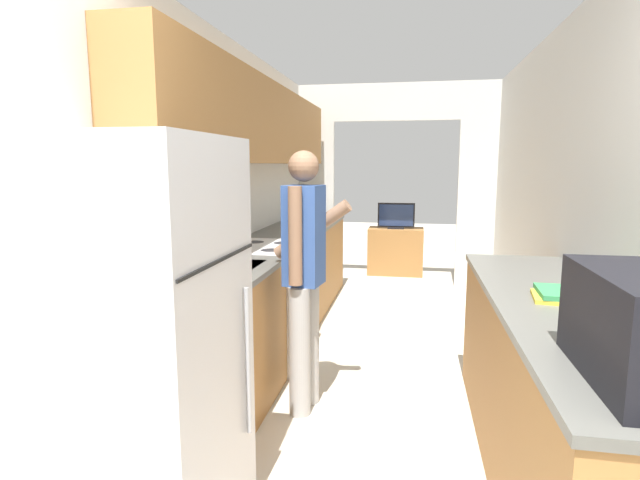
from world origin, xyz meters
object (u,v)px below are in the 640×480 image
(refrigerator, at_px, (132,346))
(television, at_px, (396,216))
(tv_cabinet, at_px, (395,251))
(book_stack, at_px, (558,295))
(range_oven, at_px, (263,301))
(person, at_px, (304,275))

(refrigerator, bearing_deg, television, 80.65)
(tv_cabinet, relative_size, television, 1.50)
(tv_cabinet, height_order, television, television)
(refrigerator, bearing_deg, tv_cabinet, 80.72)
(tv_cabinet, distance_m, television, 0.50)
(refrigerator, distance_m, book_stack, 1.89)
(television, bearing_deg, refrigerator, -99.35)
(range_oven, height_order, tv_cabinet, range_oven)
(person, bearing_deg, television, 1.73)
(refrigerator, xyz_separation_m, book_stack, (1.75, 0.72, 0.10))
(range_oven, bearing_deg, tv_cabinet, 74.28)
(person, bearing_deg, book_stack, -101.78)
(tv_cabinet, bearing_deg, person, -95.93)
(person, distance_m, television, 4.02)
(refrigerator, distance_m, television, 5.25)
(range_oven, distance_m, book_stack, 2.24)
(range_oven, xyz_separation_m, television, (0.92, 3.23, 0.36))
(refrigerator, height_order, person, refrigerator)
(book_stack, bearing_deg, person, 160.49)
(refrigerator, bearing_deg, book_stack, 22.28)
(refrigerator, distance_m, person, 1.26)
(range_oven, height_order, person, person)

